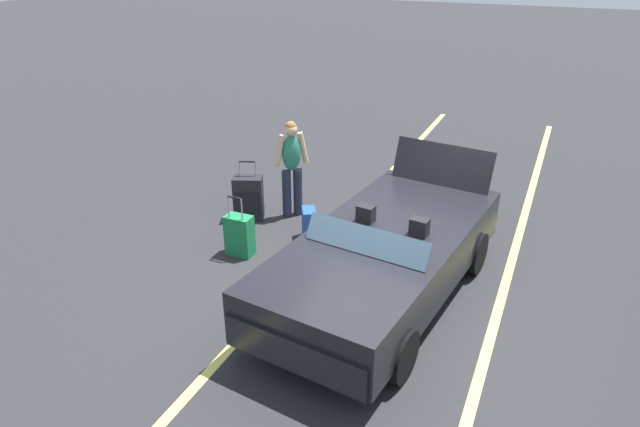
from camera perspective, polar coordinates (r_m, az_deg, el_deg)
ground_plane at (r=7.56m, az=6.15°, el=-8.41°), size 80.00×80.00×0.00m
lot_line_near at (r=7.96m, az=-2.48°, el=-6.38°), size 18.00×0.12×0.01m
lot_line_mid at (r=7.35m, az=17.08°, el=-10.68°), size 18.00×0.12×0.01m
convertible_car at (r=7.09m, az=5.67°, el=-5.23°), size 4.32×2.26×1.53m
suitcase_large_black at (r=9.49m, az=-7.22°, el=1.55°), size 0.44×0.55×1.00m
suitcase_medium_bright at (r=8.44m, az=-8.08°, el=-2.17°), size 0.26×0.40×0.96m
suitcase_small_carryon at (r=8.82m, az=-1.08°, el=-1.08°), size 0.39×0.34×0.50m
traveler_person at (r=9.33m, az=-2.87°, el=5.01°), size 0.51×0.47×1.65m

